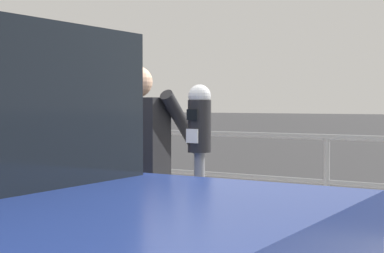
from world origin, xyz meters
TOP-DOWN VIEW (x-y plane):
  - parking_meter at (0.06, 0.42)m, footprint 0.15×0.16m
  - pedestrian_at_meter at (-0.43, 0.40)m, footprint 0.59×0.53m
  - background_railing at (0.00, 2.98)m, footprint 24.06×0.06m

SIDE VIEW (x-z plane):
  - background_railing at x=0.00m, z-range 0.37..1.41m
  - pedestrian_at_meter at x=-0.43m, z-range 0.24..1.85m
  - parking_meter at x=0.06m, z-range 0.43..1.90m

